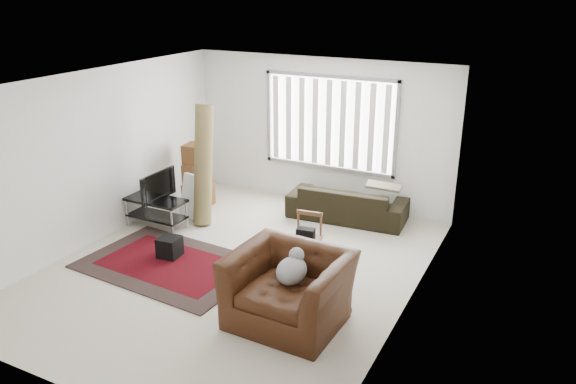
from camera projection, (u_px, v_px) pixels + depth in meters
name	position (u px, v px, depth m)	size (l,w,h in m)	color
room	(253.00, 143.00, 7.99)	(6.00, 6.02, 2.71)	beige
persian_rug	(170.00, 264.00, 8.27)	(2.64, 1.86, 0.02)	black
tv_stand	(156.00, 207.00, 9.42)	(1.04, 0.47, 0.52)	black
tv	(154.00, 185.00, 9.28)	(0.84, 0.11, 0.48)	black
subwoofer	(170.00, 247.00, 8.44)	(0.31, 0.31, 0.31)	black
moving_boxes	(197.00, 178.00, 10.31)	(0.52, 0.49, 1.17)	brown
white_flatpack	(195.00, 198.00, 9.77)	(0.61, 0.09, 0.78)	silver
rolled_rug	(203.00, 165.00, 9.45)	(0.30, 0.30, 2.03)	brown
sofa	(347.00, 198.00, 9.77)	(2.05, 0.89, 0.79)	black
side_chair	(306.00, 237.00, 8.17)	(0.46, 0.46, 0.77)	#887259
armchair	(289.00, 284.00, 6.74)	(1.41, 1.24, 1.01)	#371A0B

